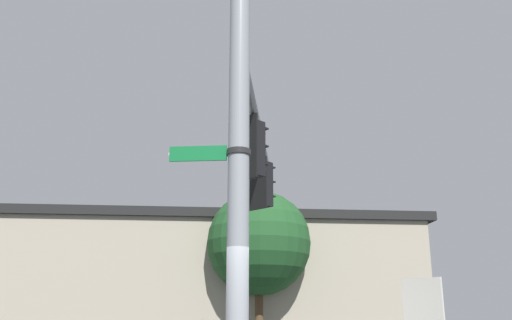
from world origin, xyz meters
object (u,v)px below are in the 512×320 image
traffic_light_mid_inner (264,185)px  street_name_sign (223,153)px  traffic_light_nearest_pole (254,149)px  bird_flying (242,69)px

traffic_light_mid_inner → street_name_sign: 5.23m
traffic_light_nearest_pole → bird_flying: (-1.77, 1.41, 2.70)m
traffic_light_mid_inner → street_name_sign: size_ratio=1.38×
street_name_sign → bird_flying: bird_flying is taller
traffic_light_mid_inner → bird_flying: 2.80m
traffic_light_mid_inner → bird_flying: (0.00, -0.75, 2.70)m
traffic_light_mid_inner → street_name_sign: traffic_light_mid_inner is taller
traffic_light_mid_inner → street_name_sign: (3.10, -4.14, -0.79)m
street_name_sign → bird_flying: 5.77m
street_name_sign → bird_flying: (-3.10, 3.39, 3.49)m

